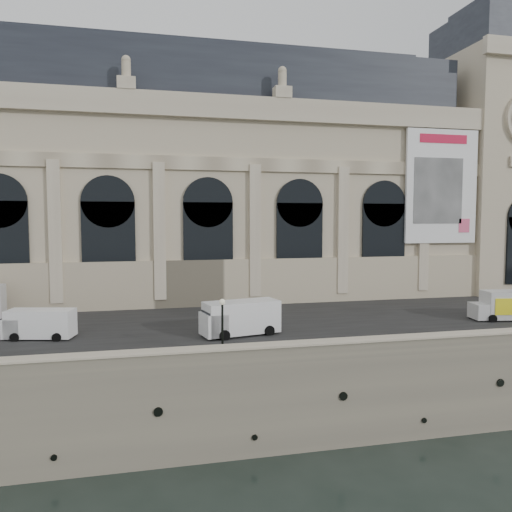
{
  "coord_description": "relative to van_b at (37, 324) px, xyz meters",
  "views": [
    {
      "loc": [
        -10.83,
        -30.02,
        15.27
      ],
      "look_at": [
        1.17,
        22.0,
        11.3
      ],
      "focal_mm": 35.0,
      "sensor_mm": 36.0,
      "label": 1
    }
  ],
  "objects": [
    {
      "name": "box_truck",
      "position": [
        40.85,
        -2.01,
        0.19
      ],
      "size": [
        6.97,
        3.22,
        2.71
      ],
      "color": "silver",
      "rests_on": "quay"
    },
    {
      "name": "parapet",
      "position": [
        18.81,
        -10.17,
        -0.56
      ],
      "size": [
        160.0,
        1.4,
        1.21
      ],
      "color": "gray",
      "rests_on": "quay"
    },
    {
      "name": "ground",
      "position": [
        18.81,
        -10.77,
        -7.17
      ],
      "size": [
        260.0,
        260.0,
        0.0
      ],
      "primitive_type": "plane",
      "color": "black",
      "rests_on": "ground"
    },
    {
      "name": "van_c",
      "position": [
        15.29,
        -2.41,
        0.23
      ],
      "size": [
        6.53,
        3.54,
        2.75
      ],
      "color": "white",
      "rests_on": "quay"
    },
    {
      "name": "clock_pavilion",
      "position": [
        52.81,
        17.16,
        16.25
      ],
      "size": [
        13.0,
        14.72,
        36.7
      ],
      "color": "#C4B397",
      "rests_on": "quay"
    },
    {
      "name": "lamp_right",
      "position": [
        13.18,
        -8.27,
        0.8
      ],
      "size": [
        0.4,
        0.4,
        3.96
      ],
      "color": "black",
      "rests_on": "quay"
    },
    {
      "name": "van_b",
      "position": [
        0.0,
        0.0,
        0.0
      ],
      "size": [
        5.47,
        3.05,
        2.3
      ],
      "color": "white",
      "rests_on": "quay"
    },
    {
      "name": "museum",
      "position": [
        12.84,
        20.09,
        12.55
      ],
      "size": [
        69.0,
        18.7,
        29.1
      ],
      "color": "#C4B397",
      "rests_on": "quay"
    },
    {
      "name": "quay",
      "position": [
        18.81,
        24.23,
        -4.17
      ],
      "size": [
        160.0,
        70.0,
        6.0
      ],
      "primitive_type": "cube",
      "color": "gray",
      "rests_on": "ground"
    },
    {
      "name": "street",
      "position": [
        18.81,
        3.23,
        -1.14
      ],
      "size": [
        160.0,
        24.0,
        0.06
      ],
      "primitive_type": "cube",
      "color": "#2D2D2D",
      "rests_on": "quay"
    }
  ]
}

